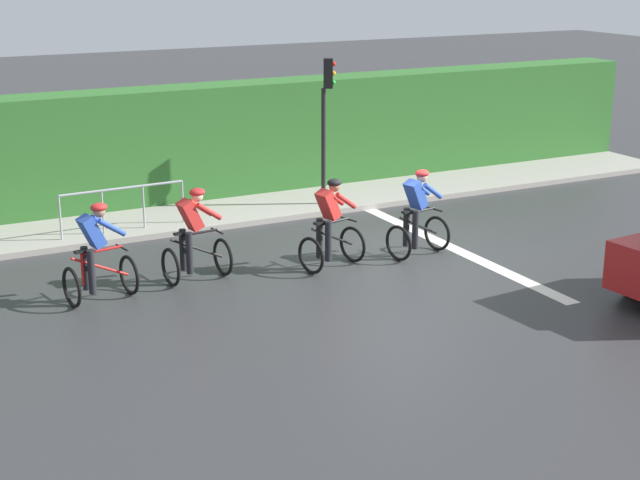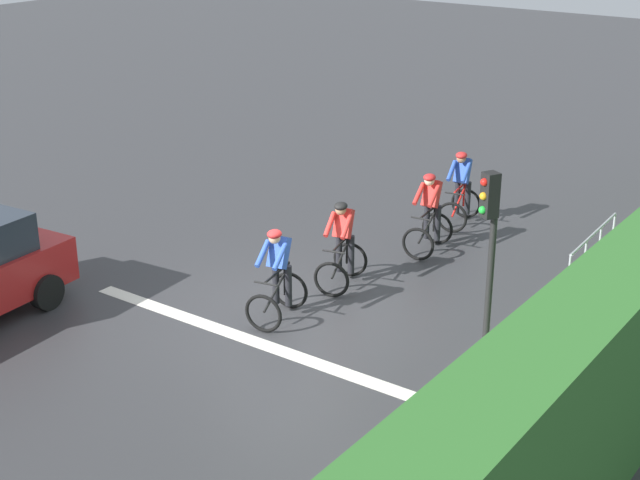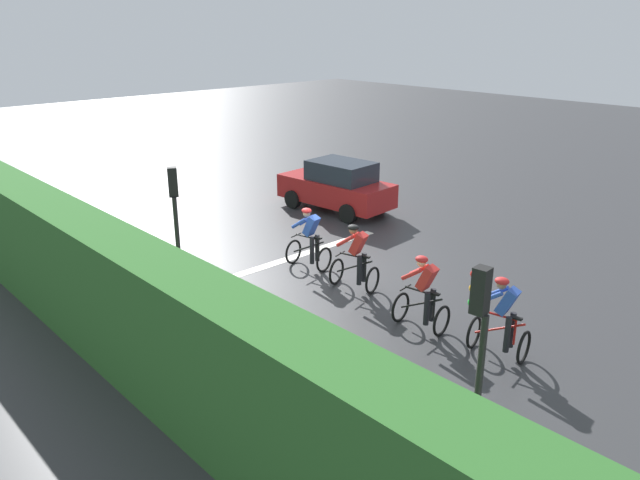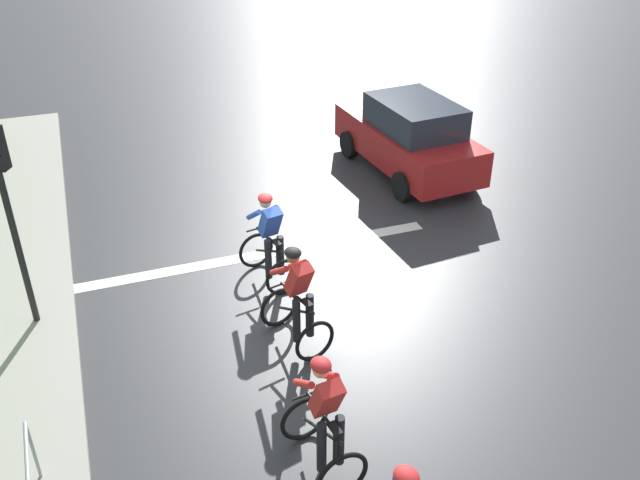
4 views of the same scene
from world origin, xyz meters
name	(u,v)px [view 3 (image 3 of 4)]	position (x,y,z in m)	size (l,w,h in m)	color
ground_plane	(311,271)	(0.00, 0.00, 0.00)	(80.00, 80.00, 0.00)	#333335
sidewalk_kerb	(207,358)	(4.56, 2.00, 0.06)	(2.80, 24.16, 0.12)	#9E998E
stone_wall_low	(165,363)	(5.46, 2.00, 0.32)	(0.44, 24.16, 0.64)	gray
hedge_wall	(145,319)	(5.76, 2.00, 1.32)	(1.10, 24.16, 2.64)	#2D6628
road_marking_stop_line	(285,260)	(0.00, -1.11, 0.00)	(7.00, 0.30, 0.01)	silver
cyclist_lead	(502,320)	(0.19, 5.77, 0.80)	(0.86, 1.18, 1.66)	black
cyclist_second	(423,295)	(0.42, 4.01, 0.80)	(0.81, 1.16, 1.66)	black
cyclist_mid	(356,259)	(-0.04, 1.58, 0.80)	(0.93, 1.22, 1.66)	black
cyclist_fourth	(310,240)	(-0.13, -0.22, 0.80)	(0.89, 1.20, 1.66)	black
car_red	(337,186)	(-4.39, -3.54, 0.87)	(2.15, 4.23, 1.76)	#B21E1E
traffic_light_near_crossing	(176,218)	(3.72, -0.29, 2.22)	(0.27, 0.29, 3.34)	black
traffic_light_far_junction	(478,347)	(3.69, 7.39, 2.22)	(0.22, 0.31, 3.34)	black
pedestrian_railing_kerbside	(323,356)	(3.66, 4.35, 0.75)	(0.16, 2.59, 1.03)	#999EA3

